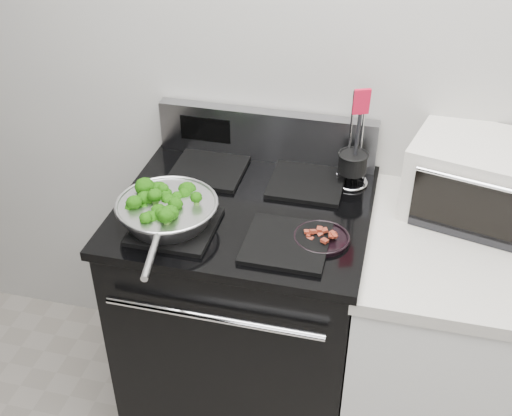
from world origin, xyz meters
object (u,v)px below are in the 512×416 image
(gas_range, at_px, (246,311))
(utensil_holder, at_px, (352,167))
(skillet, at_px, (167,211))
(toaster_oven, at_px, (482,180))
(bacon_plate, at_px, (322,235))

(gas_range, xyz_separation_m, utensil_holder, (0.31, 0.20, 0.52))
(skillet, height_order, toaster_oven, toaster_oven)
(gas_range, height_order, bacon_plate, gas_range)
(gas_range, bearing_deg, skillet, -140.67)
(toaster_oven, bearing_deg, skillet, -145.88)
(toaster_oven, bearing_deg, utensil_holder, -170.08)
(skillet, relative_size, bacon_plate, 2.91)
(toaster_oven, bearing_deg, gas_range, -152.36)
(utensil_holder, relative_size, toaster_oven, 0.71)
(skillet, distance_m, toaster_oven, 0.97)
(gas_range, bearing_deg, utensil_holder, 33.06)
(utensil_holder, height_order, toaster_oven, utensil_holder)
(gas_range, height_order, skillet, gas_range)
(gas_range, bearing_deg, toaster_oven, 13.86)
(bacon_plate, bearing_deg, toaster_oven, 34.03)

